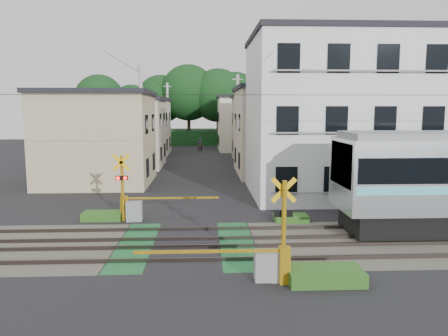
{
  "coord_description": "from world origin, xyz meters",
  "views": [
    {
      "loc": [
        0.68,
        -15.92,
        5.03
      ],
      "look_at": [
        1.64,
        5.0,
        2.22
      ],
      "focal_mm": 35.0,
      "sensor_mm": 36.0,
      "label": 1
    }
  ],
  "objects_px": {
    "crossing_signal_far": "(132,205)",
    "pedestrian": "(200,145)",
    "crossing_signal_near": "(270,258)",
    "apartment_block": "(337,116)"
  },
  "relations": [
    {
      "from": "crossing_signal_near",
      "to": "apartment_block",
      "type": "distance_m",
      "value": 14.95
    },
    {
      "from": "pedestrian",
      "to": "apartment_block",
      "type": "bearing_deg",
      "value": 92.17
    },
    {
      "from": "crossing_signal_far",
      "to": "crossing_signal_near",
      "type": "bearing_deg",
      "value": -54.71
    },
    {
      "from": "apartment_block",
      "to": "pedestrian",
      "type": "bearing_deg",
      "value": 107.6
    },
    {
      "from": "crossing_signal_far",
      "to": "apartment_block",
      "type": "distance_m",
      "value": 13.14
    },
    {
      "from": "crossing_signal_near",
      "to": "crossing_signal_far",
      "type": "relative_size",
      "value": 1.0
    },
    {
      "from": "crossing_signal_far",
      "to": "pedestrian",
      "type": "bearing_deg",
      "value": 85.06
    },
    {
      "from": "crossing_signal_far",
      "to": "pedestrian",
      "type": "xyz_separation_m",
      "value": [
        2.77,
        32.05,
        0.15
      ]
    },
    {
      "from": "apartment_block",
      "to": "pedestrian",
      "type": "relative_size",
      "value": 5.93
    },
    {
      "from": "crossing_signal_near",
      "to": "crossing_signal_far",
      "type": "xyz_separation_m",
      "value": [
        -5.17,
        7.31,
        0.0
      ]
    }
  ]
}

